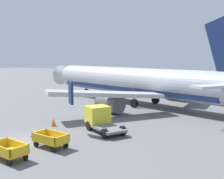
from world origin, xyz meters
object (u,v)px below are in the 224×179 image
object	(u,v)px
baggage_cart_nearest	(8,150)
service_truck_beside_carts	(100,118)
traffic_cone_near_plane	(53,122)
airplane	(137,82)
baggage_cart_second_in_row	(51,139)

from	to	relation	value
baggage_cart_nearest	service_truck_beside_carts	xyz separation A→B (m)	(1.95, 8.78, 0.50)
baggage_cart_nearest	service_truck_beside_carts	bearing A→B (deg)	77.46
baggage_cart_nearest	traffic_cone_near_plane	world-z (taller)	baggage_cart_nearest
airplane	service_truck_beside_carts	bearing A→B (deg)	-82.84
baggage_cart_nearest	traffic_cone_near_plane	bearing A→B (deg)	108.53
baggage_cart_second_in_row	service_truck_beside_carts	world-z (taller)	service_truck_beside_carts
traffic_cone_near_plane	service_truck_beside_carts	bearing A→B (deg)	7.70
airplane	service_truck_beside_carts	distance (m)	14.50
traffic_cone_near_plane	airplane	bearing A→B (deg)	79.01
airplane	baggage_cart_second_in_row	size ratio (longest dim) A/B	9.98
airplane	baggage_cart_second_in_row	xyz separation A→B (m)	(0.79, -20.00, -2.45)
airplane	service_truck_beside_carts	xyz separation A→B (m)	(1.79, -14.25, -1.95)
airplane	traffic_cone_near_plane	bearing A→B (deg)	-100.99
baggage_cart_nearest	baggage_cart_second_in_row	xyz separation A→B (m)	(0.95, 3.03, 0.00)
baggage_cart_nearest	baggage_cart_second_in_row	size ratio (longest dim) A/B	1.00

